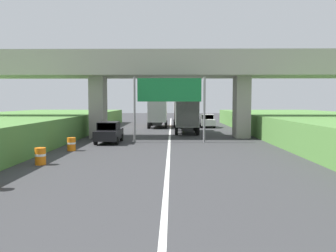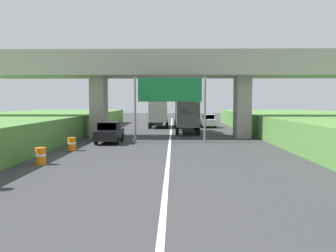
{
  "view_description": "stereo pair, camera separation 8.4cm",
  "coord_description": "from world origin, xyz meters",
  "px_view_note": "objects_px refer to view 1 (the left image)",
  "views": [
    {
      "loc": [
        0.22,
        -2.27,
        3.3
      ],
      "look_at": [
        0.0,
        16.2,
        2.0
      ],
      "focal_mm": 36.37,
      "sensor_mm": 36.0,
      "label": 1
    },
    {
      "loc": [
        0.31,
        -2.27,
        3.3
      ],
      "look_at": [
        0.0,
        16.2,
        2.0
      ],
      "focal_mm": 36.37,
      "sensor_mm": 36.0,
      "label": 2
    }
  ],
  "objects_px": {
    "car_black": "(109,132)",
    "car_white": "(207,121)",
    "truck_green": "(186,115)",
    "construction_barrel_3": "(71,144)",
    "construction_barrel_2": "(40,156)",
    "truck_yellow": "(183,112)",
    "truck_orange": "(158,113)",
    "overhead_highway_sign": "(169,94)"
  },
  "relations": [
    {
      "from": "overhead_highway_sign",
      "to": "construction_barrel_3",
      "type": "xyz_separation_m",
      "value": [
        -6.61,
        -4.91,
        -3.49
      ]
    },
    {
      "from": "overhead_highway_sign",
      "to": "truck_green",
      "type": "relative_size",
      "value": 0.81
    },
    {
      "from": "construction_barrel_2",
      "to": "overhead_highway_sign",
      "type": "bearing_deg",
      "value": 56.2
    },
    {
      "from": "truck_green",
      "to": "construction_barrel_2",
      "type": "distance_m",
      "value": 20.53
    },
    {
      "from": "truck_yellow",
      "to": "truck_orange",
      "type": "height_order",
      "value": "same"
    },
    {
      "from": "truck_green",
      "to": "truck_orange",
      "type": "bearing_deg",
      "value": 112.43
    },
    {
      "from": "truck_green",
      "to": "construction_barrel_2",
      "type": "relative_size",
      "value": 8.11
    },
    {
      "from": "truck_green",
      "to": "overhead_highway_sign",
      "type": "bearing_deg",
      "value": -101.4
    },
    {
      "from": "truck_green",
      "to": "car_black",
      "type": "height_order",
      "value": "truck_green"
    },
    {
      "from": "truck_orange",
      "to": "car_black",
      "type": "relative_size",
      "value": 1.78
    },
    {
      "from": "car_white",
      "to": "truck_orange",
      "type": "bearing_deg",
      "value": 179.23
    },
    {
      "from": "truck_yellow",
      "to": "car_white",
      "type": "relative_size",
      "value": 1.78
    },
    {
      "from": "truck_yellow",
      "to": "truck_green",
      "type": "bearing_deg",
      "value": -89.49
    },
    {
      "from": "truck_yellow",
      "to": "truck_orange",
      "type": "bearing_deg",
      "value": -151.72
    },
    {
      "from": "truck_yellow",
      "to": "car_white",
      "type": "xyz_separation_m",
      "value": [
        3.13,
        -1.84,
        -1.08
      ]
    },
    {
      "from": "construction_barrel_3",
      "to": "construction_barrel_2",
      "type": "bearing_deg",
      "value": -91.32
    },
    {
      "from": "truck_orange",
      "to": "truck_yellow",
      "type": "bearing_deg",
      "value": 28.28
    },
    {
      "from": "truck_green",
      "to": "truck_yellow",
      "type": "height_order",
      "value": "same"
    },
    {
      "from": "truck_orange",
      "to": "construction_barrel_2",
      "type": "distance_m",
      "value": 27.29
    },
    {
      "from": "car_black",
      "to": "construction_barrel_2",
      "type": "xyz_separation_m",
      "value": [
        -1.85,
        -9.61,
        -0.4
      ]
    },
    {
      "from": "truck_yellow",
      "to": "truck_orange",
      "type": "distance_m",
      "value": 3.71
    },
    {
      "from": "truck_yellow",
      "to": "truck_orange",
      "type": "relative_size",
      "value": 1.0
    },
    {
      "from": "car_black",
      "to": "car_white",
      "type": "bearing_deg",
      "value": 60.51
    },
    {
      "from": "car_white",
      "to": "construction_barrel_2",
      "type": "height_order",
      "value": "car_white"
    },
    {
      "from": "car_white",
      "to": "truck_yellow",
      "type": "bearing_deg",
      "value": 149.54
    },
    {
      "from": "truck_orange",
      "to": "car_black",
      "type": "xyz_separation_m",
      "value": [
        -3.26,
        -17.16,
        -1.08
      ]
    },
    {
      "from": "car_black",
      "to": "construction_barrel_3",
      "type": "relative_size",
      "value": 4.56
    },
    {
      "from": "construction_barrel_2",
      "to": "car_white",
      "type": "bearing_deg",
      "value": 66.67
    },
    {
      "from": "car_white",
      "to": "construction_barrel_3",
      "type": "height_order",
      "value": "car_white"
    },
    {
      "from": "overhead_highway_sign",
      "to": "car_black",
      "type": "bearing_deg",
      "value": -174.85
    },
    {
      "from": "truck_green",
      "to": "truck_yellow",
      "type": "bearing_deg",
      "value": 90.51
    },
    {
      "from": "truck_green",
      "to": "construction_barrel_3",
      "type": "relative_size",
      "value": 8.11
    },
    {
      "from": "car_black",
      "to": "construction_barrel_3",
      "type": "height_order",
      "value": "car_black"
    },
    {
      "from": "truck_green",
      "to": "car_white",
      "type": "distance_m",
      "value": 8.67
    },
    {
      "from": "car_black",
      "to": "construction_barrel_3",
      "type": "distance_m",
      "value": 4.81
    },
    {
      "from": "truck_orange",
      "to": "construction_barrel_2",
      "type": "height_order",
      "value": "truck_orange"
    },
    {
      "from": "overhead_highway_sign",
      "to": "car_black",
      "type": "distance_m",
      "value": 5.79
    },
    {
      "from": "overhead_highway_sign",
      "to": "truck_yellow",
      "type": "distance_m",
      "value": 18.66
    },
    {
      "from": "construction_barrel_2",
      "to": "construction_barrel_3",
      "type": "xyz_separation_m",
      "value": [
        0.12,
        5.14,
        0.0
      ]
    },
    {
      "from": "overhead_highway_sign",
      "to": "construction_barrel_3",
      "type": "height_order",
      "value": "overhead_highway_sign"
    },
    {
      "from": "car_white",
      "to": "car_black",
      "type": "relative_size",
      "value": 1.0
    },
    {
      "from": "car_white",
      "to": "construction_barrel_3",
      "type": "bearing_deg",
      "value": -117.86
    }
  ]
}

